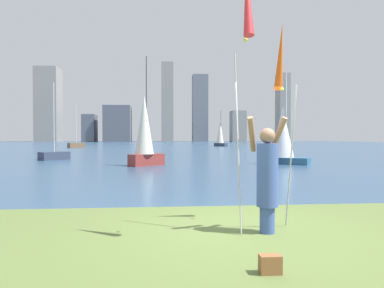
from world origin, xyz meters
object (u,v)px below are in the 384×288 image
object	(u,v)px
sailboat_1	(145,132)
sailboat_6	(220,133)
person	(267,176)
kite_flag_left	(247,7)
bag	(270,264)
sailboat_3	(283,136)
kite_flag_right	(281,61)
sailboat_5	(54,155)
sailboat_4	(76,145)

from	to	relation	value
sailboat_1	sailboat_6	world-z (taller)	sailboat_1
person	kite_flag_left	xyz separation A→B (m)	(-0.45, -0.44, 2.55)
bag	sailboat_3	size ratio (longest dim) A/B	0.05
sailboat_3	bag	bearing A→B (deg)	-109.63
person	sailboat_1	xyz separation A→B (m)	(-2.57, 13.83, 0.88)
person	bag	size ratio (longest dim) A/B	7.73
sailboat_6	bag	bearing A→B (deg)	-98.87
kite_flag_left	kite_flag_right	distance (m)	1.56
kite_flag_right	bag	world-z (taller)	kite_flag_right
sailboat_3	sailboat_5	distance (m)	15.07
bag	sailboat_5	xyz separation A→B (m)	(-8.43, 21.07, 0.21)
kite_flag_left	bag	size ratio (longest dim) A/B	16.93
kite_flag_right	sailboat_4	size ratio (longest dim) A/B	0.60
person	kite_flag_right	world-z (taller)	kite_flag_right
sailboat_1	person	bearing A→B (deg)	-79.46
kite_flag_right	sailboat_3	size ratio (longest dim) A/B	0.69
sailboat_4	bag	bearing A→B (deg)	-74.77
person	sailboat_1	world-z (taller)	sailboat_1
kite_flag_left	sailboat_1	distance (m)	14.52
sailboat_3	sailboat_6	xyz separation A→B (m)	(2.63, 37.59, 0.54)
sailboat_5	sailboat_6	world-z (taller)	sailboat_6
sailboat_1	sailboat_3	size ratio (longest dim) A/B	1.13
kite_flag_right	sailboat_1	xyz separation A→B (m)	(-3.03, 13.12, -1.13)
kite_flag_right	sailboat_6	xyz separation A→B (m)	(7.44, 51.26, -0.80)
person	sailboat_6	xyz separation A→B (m)	(7.89, 51.96, 1.21)
kite_flag_left	sailboat_1	world-z (taller)	sailboat_1
sailboat_4	sailboat_5	size ratio (longest dim) A/B	1.16
sailboat_3	sailboat_4	world-z (taller)	sailboat_4
sailboat_3	sailboat_5	xyz separation A→B (m)	(-14.17, 4.97, -1.29)
sailboat_4	sailboat_5	distance (m)	27.88
kite_flag_right	bag	distance (m)	3.85
sailboat_4	sailboat_3	bearing A→B (deg)	-59.70
sailboat_3	sailboat_5	bearing A→B (deg)	160.65
kite_flag_left	sailboat_3	bearing A→B (deg)	68.91
kite_flag_left	sailboat_6	xyz separation A→B (m)	(8.35, 52.40, -1.35)
bag	sailboat_4	bearing A→B (deg)	105.23
kite_flag_right	sailboat_5	size ratio (longest dim) A/B	0.69
kite_flag_left	sailboat_1	xyz separation A→B (m)	(-2.12, 14.27, -1.67)
sailboat_4	kite_flag_right	bearing A→B (deg)	-72.94
sailboat_3	person	bearing A→B (deg)	-110.10
kite_flag_left	sailboat_6	size ratio (longest dim) A/B	0.73
sailboat_1	sailboat_4	size ratio (longest dim) A/B	0.98
bag	sailboat_4	size ratio (longest dim) A/B	0.04
kite_flag_left	sailboat_1	size ratio (longest dim) A/B	0.71
kite_flag_left	sailboat_3	distance (m)	15.99
kite_flag_right	sailboat_6	bearing A→B (deg)	81.74
sailboat_4	sailboat_5	world-z (taller)	sailboat_4
kite_flag_left	sailboat_1	bearing A→B (deg)	98.45
kite_flag_right	sailboat_4	distance (m)	48.31
person	sailboat_5	xyz separation A→B (m)	(-8.91, 19.35, -0.62)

